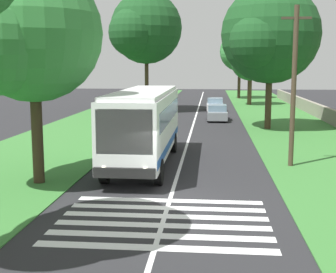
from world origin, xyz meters
name	(u,v)px	position (x,y,z in m)	size (l,w,h in m)	color
ground	(170,201)	(0.00, 0.00, 0.00)	(160.00, 160.00, 0.00)	#262628
grass_verge_left	(73,136)	(15.00, 8.20, 0.02)	(120.00, 8.00, 0.04)	#387533
grass_verge_right	(311,139)	(15.00, -8.20, 0.02)	(120.00, 8.00, 0.04)	#387533
centre_line	(189,138)	(15.00, 0.00, 0.00)	(110.00, 0.16, 0.01)	silver
coach_bus	(145,122)	(6.17, 1.80, 2.15)	(11.16, 2.62, 3.73)	white
zebra_crossing	(163,221)	(-2.26, 0.00, 0.00)	(4.95, 6.80, 0.01)	silver
trailing_car_0	(217,113)	(25.38, -2.04, 0.67)	(4.30, 1.78, 1.43)	gray
trailing_car_1	(215,105)	(34.07, -1.90, 0.67)	(4.30, 1.78, 1.43)	silver
roadside_tree_left_0	(29,38)	(2.07, 5.93, 6.06)	(7.12, 5.70, 9.03)	#3D2D1E
roadside_tree_left_2	(145,30)	(32.84, 5.58, 8.55)	(9.25, 7.46, 12.47)	#3D2D1E
roadside_tree_right_0	(249,62)	(42.15, -6.08, 5.31)	(5.72, 4.85, 7.84)	#4C3826
roadside_tree_right_1	(239,52)	(53.31, -5.38, 6.80)	(6.81, 5.85, 9.84)	#3D2D1E
roadside_tree_right_2	(268,37)	(20.16, -5.76, 7.11)	(8.49, 7.50, 10.98)	#3D2D1E
utility_pole	(294,84)	(6.36, -5.43, 4.04)	(0.24, 1.40, 7.71)	#473828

